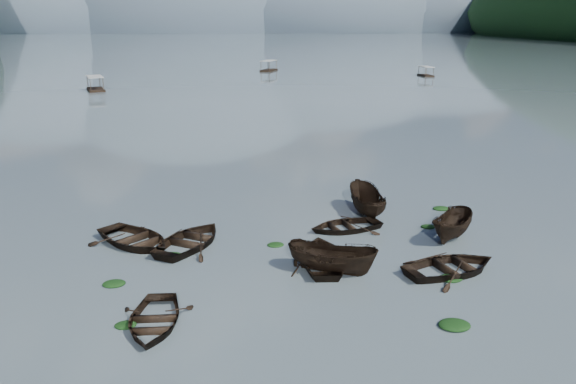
{
  "coord_description": "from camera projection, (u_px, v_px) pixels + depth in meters",
  "views": [
    {
      "loc": [
        -3.17,
        -18.8,
        11.34
      ],
      "look_at": [
        0.0,
        12.0,
        2.0
      ],
      "focal_mm": 35.0,
      "sensor_mm": 36.0,
      "label": 1
    }
  ],
  "objects": [
    {
      "name": "weed_clump_1",
      "position": [
        126.0,
        326.0,
        21.91
      ],
      "size": [
        0.86,
        0.69,
        0.19
      ],
      "primitive_type": "ellipsoid",
      "color": "black",
      "rests_on": "ground"
    },
    {
      "name": "rowboat_0",
      "position": [
        154.0,
        325.0,
        21.96
      ],
      "size": [
        3.13,
        4.27,
        0.86
      ],
      "primitive_type": "imported",
      "rotation": [
        0.0,
        0.0,
        -0.04
      ],
      "color": "black",
      "rests_on": "ground"
    },
    {
      "name": "rowboat_1",
      "position": [
        191.0,
        246.0,
        29.81
      ],
      "size": [
        5.61,
        6.13,
        1.04
      ],
      "primitive_type": "imported",
      "rotation": [
        0.0,
        0.0,
        2.61
      ],
      "color": "black",
      "rests_on": "ground"
    },
    {
      "name": "weed_clump_2",
      "position": [
        454.0,
        327.0,
        21.85
      ],
      "size": [
        1.27,
        1.01,
        0.27
      ],
      "primitive_type": "ellipsoid",
      "color": "black",
      "rests_on": "ground"
    },
    {
      "name": "pontoon_centre",
      "position": [
        269.0,
        71.0,
        138.31
      ],
      "size": [
        4.88,
        6.92,
        2.45
      ],
      "primitive_type": null,
      "rotation": [
        0.0,
        0.0,
        -0.39
      ],
      "color": "black",
      "rests_on": "ground"
    },
    {
      "name": "rowboat_7",
      "position": [
        345.0,
        230.0,
        32.11
      ],
      "size": [
        4.87,
        3.98,
        0.88
      ],
      "primitive_type": "imported",
      "rotation": [
        0.0,
        0.0,
        4.96
      ],
      "color": "black",
      "rests_on": "ground"
    },
    {
      "name": "rowboat_8",
      "position": [
        366.0,
        214.0,
        34.73
      ],
      "size": [
        1.85,
        4.83,
        1.86
      ],
      "primitive_type": "imported",
      "rotation": [
        0.0,
        0.0,
        3.15
      ],
      "color": "black",
      "rests_on": "ground"
    },
    {
      "name": "weed_clump_3",
      "position": [
        428.0,
        227.0,
        32.5
      ],
      "size": [
        0.84,
        0.71,
        0.19
      ],
      "primitive_type": "ellipsoid",
      "color": "black",
      "rests_on": "ground"
    },
    {
      "name": "ground_plane",
      "position": [
        320.0,
        332.0,
        21.49
      ],
      "size": [
        2400.0,
        2400.0,
        0.0
      ],
      "primitive_type": "plane",
      "color": "slate"
    },
    {
      "name": "rowboat_3",
      "position": [
        323.0,
        262.0,
        27.72
      ],
      "size": [
        3.72,
        4.99,
        0.99
      ],
      "primitive_type": "imported",
      "rotation": [
        0.0,
        0.0,
        3.08
      ],
      "color": "black",
      "rests_on": "ground"
    },
    {
      "name": "haze_mtn_b",
      "position": [
        191.0,
        31.0,
        872.73
      ],
      "size": [
        520.0,
        520.0,
        340.0
      ],
      "primitive_type": "ellipsoid",
      "color": "#475666",
      "rests_on": "ground"
    },
    {
      "name": "weed_clump_6",
      "position": [
        276.0,
        245.0,
        29.85
      ],
      "size": [
        0.9,
        0.75,
        0.19
      ],
      "primitive_type": "ellipsoid",
      "color": "black",
      "rests_on": "ground"
    },
    {
      "name": "haze_mtn_a",
      "position": [
        59.0,
        31.0,
        853.12
      ],
      "size": [
        520.0,
        520.0,
        280.0
      ],
      "primitive_type": "ellipsoid",
      "color": "#475666",
      "rests_on": "ground"
    },
    {
      "name": "weed_clump_4",
      "position": [
        451.0,
        279.0,
        25.88
      ],
      "size": [
        1.11,
        0.88,
        0.23
      ],
      "primitive_type": "ellipsoid",
      "color": "black",
      "rests_on": "ground"
    },
    {
      "name": "haze_mtn_d",
      "position": [
        428.0,
        30.0,
        909.99
      ],
      "size": [
        520.0,
        520.0,
        220.0
      ],
      "primitive_type": "ellipsoid",
      "color": "#475666",
      "rests_on": "ground"
    },
    {
      "name": "pontoon_right",
      "position": [
        426.0,
        76.0,
        125.12
      ],
      "size": [
        2.26,
        5.28,
        2.01
      ],
      "primitive_type": null,
      "rotation": [
        0.0,
        0.0,
        0.01
      ],
      "color": "black",
      "rests_on": "ground"
    },
    {
      "name": "rowboat_5",
      "position": [
        452.0,
        237.0,
        30.95
      ],
      "size": [
        3.98,
        4.33,
        1.66
      ],
      "primitive_type": "imported",
      "rotation": [
        0.0,
        0.0,
        -0.69
      ],
      "color": "black",
      "rests_on": "ground"
    },
    {
      "name": "rowboat_4",
      "position": [
        451.0,
        272.0,
        26.61
      ],
      "size": [
        5.55,
        4.6,
        1.0
      ],
      "primitive_type": "imported",
      "rotation": [
        0.0,
        0.0,
        1.84
      ],
      "color": "black",
      "rests_on": "ground"
    },
    {
      "name": "weed_clump_7",
      "position": [
        441.0,
        209.0,
        35.61
      ],
      "size": [
        1.06,
        0.85,
        0.23
      ],
      "primitive_type": "ellipsoid",
      "color": "black",
      "rests_on": "ground"
    },
    {
      "name": "rowboat_6",
      "position": [
        135.0,
        244.0,
        29.99
      ],
      "size": [
        6.16,
        6.18,
        1.05
      ],
      "primitive_type": "imported",
      "rotation": [
        0.0,
        0.0,
        0.77
      ],
      "color": "black",
      "rests_on": "ground"
    },
    {
      "name": "rowboat_2",
      "position": [
        332.0,
        272.0,
        26.65
      ],
      "size": [
        4.68,
        3.46,
        1.7
      ],
      "primitive_type": "imported",
      "rotation": [
        0.0,
        0.0,
        1.1
      ],
      "color": "black",
      "rests_on": "ground"
    },
    {
      "name": "haze_mtn_c",
      "position": [
        318.0,
        31.0,
        892.34
      ],
      "size": [
        520.0,
        520.0,
        260.0
      ],
      "primitive_type": "ellipsoid",
      "color": "#475666",
      "rests_on": "ground"
    },
    {
      "name": "pontoon_left",
      "position": [
        96.0,
        91.0,
        98.24
      ],
      "size": [
        4.38,
        6.72,
        2.39
      ],
      "primitive_type": null,
      "rotation": [
        0.0,
        0.0,
        0.31
      ],
      "color": "black",
      "rests_on": "ground"
    },
    {
      "name": "weed_clump_0",
      "position": [
        114.0,
        285.0,
        25.36
      ],
      "size": [
        1.04,
        0.85,
        0.23
      ],
      "primitive_type": "ellipsoid",
      "color": "black",
      "rests_on": "ground"
    },
    {
      "name": "weed_clump_5",
      "position": [
        171.0,
        257.0,
        28.37
      ],
      "size": [
        1.12,
        0.91,
        0.24
      ],
      "primitive_type": "ellipsoid",
      "color": "black",
      "rests_on": "ground"
    }
  ]
}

